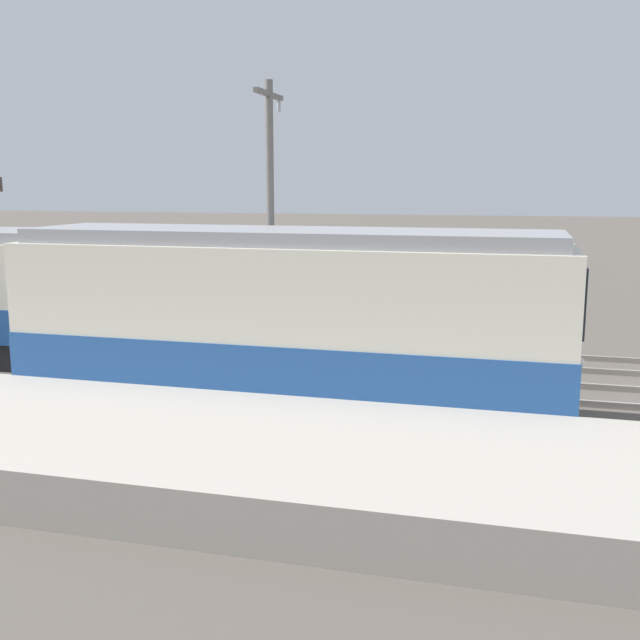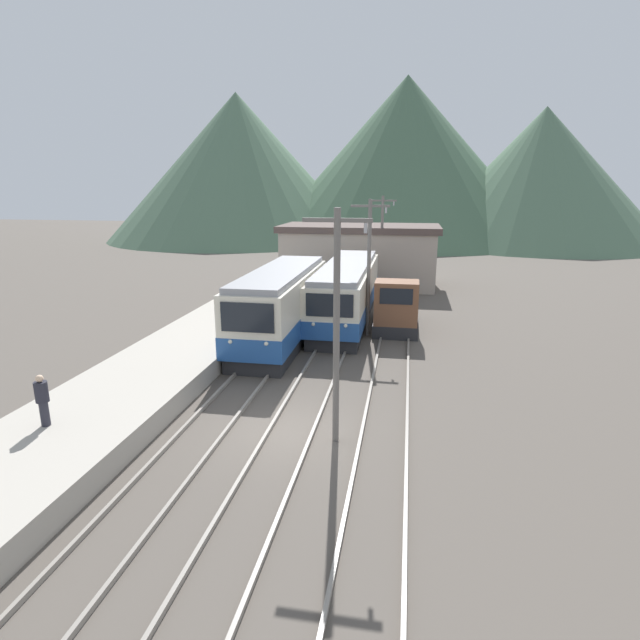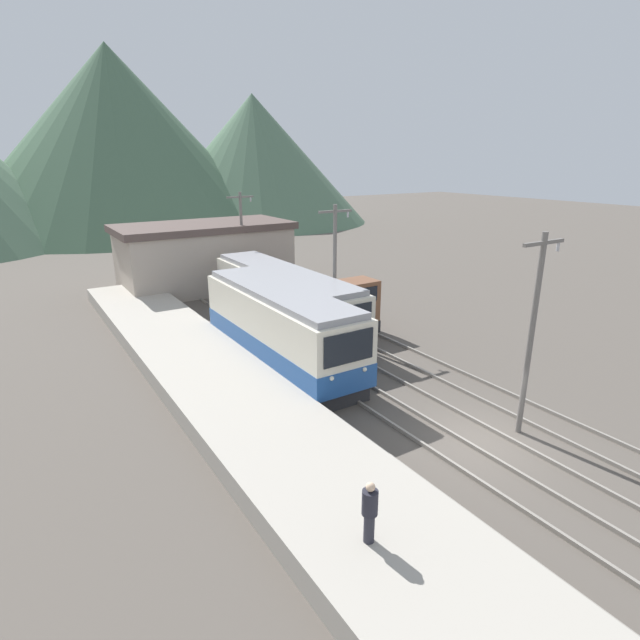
% 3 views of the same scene
% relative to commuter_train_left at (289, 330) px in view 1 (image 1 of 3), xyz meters
% --- Properties ---
extents(commuter_train_left, '(2.84, 11.05, 3.76)m').
position_rel_commuter_train_left_xyz_m(commuter_train_left, '(0.00, 0.00, 0.00)').
color(commuter_train_left, '#28282B').
rests_on(commuter_train_left, ground).
extents(commuter_train_center, '(2.84, 13.33, 3.46)m').
position_rel_commuter_train_left_xyz_m(commuter_train_center, '(2.80, 4.76, -0.13)').
color(commuter_train_center, '#28282B').
rests_on(commuter_train_center, ground).
extents(shunting_locomotive, '(2.40, 5.27, 3.00)m').
position_rel_commuter_train_left_xyz_m(shunting_locomotive, '(5.80, 3.43, -0.54)').
color(shunting_locomotive, '#28282B').
rests_on(shunting_locomotive, ground).
extents(catenary_mast_mid, '(2.00, 0.20, 7.19)m').
position_rel_commuter_train_left_xyz_m(catenary_mast_mid, '(4.31, 1.82, 2.17)').
color(catenary_mast_mid, slate).
rests_on(catenary_mast_mid, ground).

